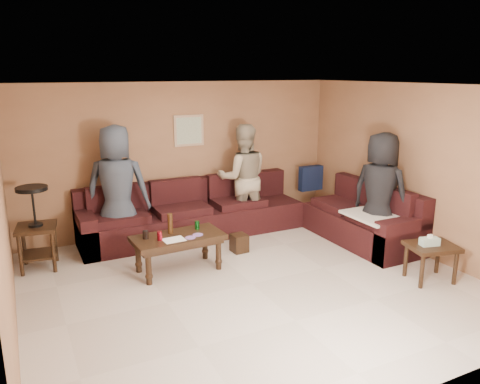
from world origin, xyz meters
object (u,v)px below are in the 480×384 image
Objects in this scene: coffee_table at (178,241)px; side_table_right at (431,250)px; person_middle at (243,178)px; person_right at (380,192)px; sectional_sofa at (253,219)px; waste_bin at (239,243)px; person_left at (118,189)px; end_table_left at (36,226)px.

coffee_table reaches higher than side_table_right.
person_middle reaches higher than person_right.
person_right is (1.41, -1.76, -0.01)m from person_middle.
sectional_sofa is 2.04m from person_right.
waste_bin is (-0.47, -0.44, -0.19)m from sectional_sofa.
person_left is (-0.53, 1.16, 0.53)m from coffee_table.
person_left is (-2.05, 0.46, 0.63)m from sectional_sofa.
person_middle reaches higher than sectional_sofa.
side_table_right is 2.70m from waste_bin.
person_left reaches higher than end_table_left.
person_middle is at bearing 17.48° from person_right.
coffee_table is 3.08m from person_right.
person_right reaches higher than side_table_right.
sectional_sofa is at bearing 43.47° from waste_bin.
end_table_left is 0.64× the size of person_middle.
coffee_table is at bearing -155.35° from sectional_sofa.
person_right is (0.14, 1.15, 0.48)m from side_table_right.
coffee_table is at bearing 137.34° from person_left.
person_right is (3.51, -1.75, -0.05)m from person_left.
person_middle is at bearing 83.52° from sectional_sofa.
coffee_table is at bearing 53.26° from person_middle.
person_left is at bearing 16.96° from person_middle.
person_left reaches higher than person_right.
side_table_right is 3.21m from person_middle.
sectional_sofa is 2.42× the size of person_left.
person_right reaches higher than waste_bin.
person_left reaches higher than sectional_sofa.
coffee_table reaches higher than waste_bin.
end_table_left reaches higher than sectional_sofa.
person_middle is (1.57, 1.17, 0.48)m from coffee_table.
waste_bin is at bearing 13.66° from coffee_table.
sectional_sofa is 3.73× the size of coffee_table.
waste_bin is 0.15× the size of person_middle.
person_middle is (3.28, 0.24, 0.30)m from end_table_left.
person_right reaches higher than end_table_left.
coffee_table is 1.95m from end_table_left.
person_left is at bearing 150.38° from waste_bin.
person_left is 1.06× the size of person_right.
side_table_right is 0.38× the size of person_middle.
person_right is at bearing -18.05° from end_table_left.
person_middle is (-1.27, 2.91, 0.49)m from side_table_right.
person_middle reaches higher than waste_bin.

